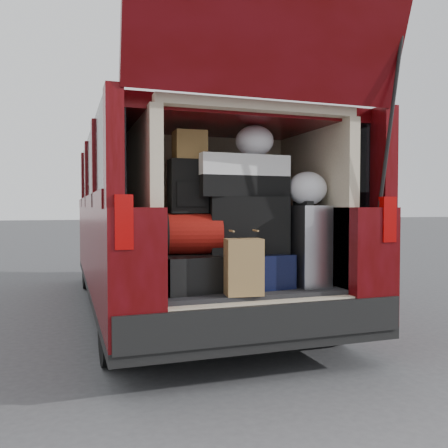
{
  "coord_description": "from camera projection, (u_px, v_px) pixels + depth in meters",
  "views": [
    {
      "loc": [
        -1.16,
        -2.95,
        1.1
      ],
      "look_at": [
        -0.1,
        0.2,
        0.98
      ],
      "focal_mm": 38.0,
      "sensor_mm": 36.0,
      "label": 1
    }
  ],
  "objects": [
    {
      "name": "navy_hardshell",
      "position": [
        250.0,
        269.0,
        3.33
      ],
      "size": [
        0.49,
        0.57,
        0.23
      ],
      "primitive_type": "cube",
      "rotation": [
        0.0,
        0.0,
        0.1
      ],
      "color": "black",
      "rests_on": "load_floor"
    },
    {
      "name": "kraft_bag",
      "position": [
        244.0,
        267.0,
        2.96
      ],
      "size": [
        0.24,
        0.17,
        0.35
      ],
      "primitive_type": "cube",
      "rotation": [
        0.0,
        0.0,
        -0.12
      ],
      "color": "#A67B4B",
      "rests_on": "load_floor"
    },
    {
      "name": "silver_roller",
      "position": [
        303.0,
        245.0,
        3.35
      ],
      "size": [
        0.28,
        0.4,
        0.56
      ],
      "primitive_type": "cube",
      "rotation": [
        0.0,
        0.0,
        0.12
      ],
      "color": "white",
      "rests_on": "load_floor"
    },
    {
      "name": "twotone_duffel",
      "position": [
        239.0,
        177.0,
        3.32
      ],
      "size": [
        0.66,
        0.37,
        0.29
      ],
      "primitive_type": "cube",
      "rotation": [
        0.0,
        0.0,
        0.05
      ],
      "color": "silver",
      "rests_on": "black_soft_case"
    },
    {
      "name": "ground",
      "position": [
        248.0,
        370.0,
        3.21
      ],
      "size": [
        80.0,
        80.0,
        0.0
      ],
      "primitive_type": "plane",
      "color": "#3C3C3F",
      "rests_on": "ground"
    },
    {
      "name": "black_hardshell",
      "position": [
        185.0,
        271.0,
        3.21
      ],
      "size": [
        0.51,
        0.64,
        0.23
      ],
      "primitive_type": "cube",
      "rotation": [
        0.0,
        0.0,
        0.15
      ],
      "color": "black",
      "rests_on": "load_floor"
    },
    {
      "name": "load_floor",
      "position": [
        234.0,
        320.0,
        3.46
      ],
      "size": [
        1.24,
        1.05,
        0.55
      ],
      "primitive_type": "cube",
      "color": "black",
      "rests_on": "ground"
    },
    {
      "name": "plastic_bag_center",
      "position": [
        255.0,
        141.0,
        3.34
      ],
      "size": [
        0.28,
        0.26,
        0.22
      ],
      "primitive_type": "ellipsoid",
      "rotation": [
        0.0,
        0.0,
        0.03
      ],
      "color": "white",
      "rests_on": "twotone_duffel"
    },
    {
      "name": "plastic_bag_right",
      "position": [
        307.0,
        189.0,
        3.36
      ],
      "size": [
        0.33,
        0.31,
        0.24
      ],
      "primitive_type": "ellipsoid",
      "rotation": [
        0.0,
        0.0,
        0.21
      ],
      "color": "white",
      "rests_on": "silver_roller"
    },
    {
      "name": "grocery_sack_lower",
      "position": [
        190.0,
        145.0,
        3.19
      ],
      "size": [
        0.21,
        0.18,
        0.19
      ],
      "primitive_type": "cube",
      "rotation": [
        0.0,
        0.0,
        -0.01
      ],
      "color": "brown",
      "rests_on": "backpack"
    },
    {
      "name": "red_duffel",
      "position": [
        189.0,
        234.0,
        3.18
      ],
      "size": [
        0.45,
        0.32,
        0.28
      ],
      "primitive_type": "cube",
      "rotation": [
        0.0,
        0.0,
        -0.11
      ],
      "color": "maroon",
      "rests_on": "black_hardshell"
    },
    {
      "name": "black_soft_case",
      "position": [
        246.0,
        225.0,
        3.32
      ],
      "size": [
        0.58,
        0.39,
        0.39
      ],
      "primitive_type": "cube",
      "rotation": [
        0.0,
        0.0,
        -0.12
      ],
      "color": "black",
      "rests_on": "navy_hardshell"
    },
    {
      "name": "backpack",
      "position": [
        188.0,
        186.0,
        3.19
      ],
      "size": [
        0.25,
        0.16,
        0.36
      ],
      "primitive_type": "cube",
      "rotation": [
        0.0,
        0.0,
        -0.01
      ],
      "color": "black",
      "rests_on": "red_duffel"
    },
    {
      "name": "minivan",
      "position": [
        183.0,
        225.0,
        4.93
      ],
      "size": [
        1.9,
        5.35,
        2.77
      ],
      "color": "black",
      "rests_on": "ground"
    }
  ]
}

